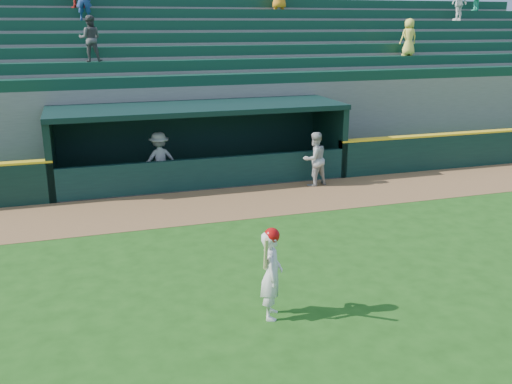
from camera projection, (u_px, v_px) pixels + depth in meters
ground at (279, 273)px, 11.87m from camera, size 120.00×120.00×0.00m
warning_track at (221, 204)px, 16.34m from camera, size 40.00×3.00×0.01m
dugout_player_front at (315, 159)px, 17.99m from camera, size 0.97×0.84×1.72m
dugout_player_inside at (160, 160)px, 17.88m from camera, size 1.22×0.83×1.74m
dugout at (197, 137)px, 18.79m from camera, size 9.40×2.80×2.46m
stands at (173, 91)px, 22.68m from camera, size 34.50×6.25×7.12m
batter_at_plate at (271, 273)px, 9.87m from camera, size 0.56×0.82×1.68m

